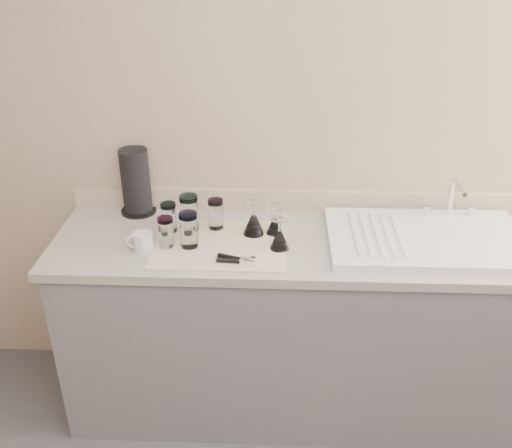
{
  "coord_description": "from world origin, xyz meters",
  "views": [
    {
      "loc": [
        -0.08,
        -0.91,
        2.09
      ],
      "look_at": [
        -0.16,
        1.15,
        1.0
      ],
      "focal_mm": 40.0,
      "sensor_mm": 36.0,
      "label": 1
    }
  ],
  "objects_px": {
    "tumbler_cyan": "(189,213)",
    "tumbler_purple": "(216,214)",
    "sink_unit": "(427,238)",
    "goblet_back_left": "(254,222)",
    "white_mug": "(143,242)",
    "can_opener": "(236,260)",
    "tumbler_teal": "(169,217)",
    "tumbler_magenta": "(166,232)",
    "goblet_front_right": "(280,238)",
    "tumbler_blue": "(189,230)",
    "goblet_back_right": "(274,224)",
    "paper_towel_roll": "(136,182)"
  },
  "relations": [
    {
      "from": "tumbler_teal",
      "to": "tumbler_purple",
      "type": "distance_m",
      "value": 0.2
    },
    {
      "from": "tumbler_purple",
      "to": "goblet_front_right",
      "type": "distance_m",
      "value": 0.32
    },
    {
      "from": "white_mug",
      "to": "tumbler_teal",
      "type": "bearing_deg",
      "value": 62.31
    },
    {
      "from": "tumbler_cyan",
      "to": "can_opener",
      "type": "xyz_separation_m",
      "value": [
        0.22,
        -0.26,
        -0.07
      ]
    },
    {
      "from": "goblet_back_right",
      "to": "goblet_front_right",
      "type": "xyz_separation_m",
      "value": [
        0.02,
        -0.13,
        0.01
      ]
    },
    {
      "from": "tumbler_cyan",
      "to": "tumbler_purple",
      "type": "distance_m",
      "value": 0.11
    },
    {
      "from": "sink_unit",
      "to": "can_opener",
      "type": "height_order",
      "value": "sink_unit"
    },
    {
      "from": "tumbler_teal",
      "to": "goblet_back_right",
      "type": "bearing_deg",
      "value": -0.03
    },
    {
      "from": "goblet_front_right",
      "to": "tumbler_cyan",
      "type": "bearing_deg",
      "value": 159.44
    },
    {
      "from": "tumbler_teal",
      "to": "goblet_front_right",
      "type": "relative_size",
      "value": 0.91
    },
    {
      "from": "sink_unit",
      "to": "tumbler_teal",
      "type": "height_order",
      "value": "sink_unit"
    },
    {
      "from": "tumbler_magenta",
      "to": "can_opener",
      "type": "bearing_deg",
      "value": -21.71
    },
    {
      "from": "can_opener",
      "to": "goblet_front_right",
      "type": "bearing_deg",
      "value": 34.39
    },
    {
      "from": "tumbler_cyan",
      "to": "goblet_back_left",
      "type": "height_order",
      "value": "goblet_back_left"
    },
    {
      "from": "tumbler_teal",
      "to": "paper_towel_roll",
      "type": "height_order",
      "value": "paper_towel_roll"
    },
    {
      "from": "tumbler_teal",
      "to": "paper_towel_roll",
      "type": "relative_size",
      "value": 0.43
    },
    {
      "from": "goblet_front_right",
      "to": "sink_unit",
      "type": "bearing_deg",
      "value": 7.95
    },
    {
      "from": "sink_unit",
      "to": "goblet_front_right",
      "type": "bearing_deg",
      "value": -172.05
    },
    {
      "from": "sink_unit",
      "to": "goblet_back_right",
      "type": "relative_size",
      "value": 6.46
    },
    {
      "from": "tumbler_blue",
      "to": "paper_towel_roll",
      "type": "xyz_separation_m",
      "value": [
        -0.28,
        0.32,
        0.06
      ]
    },
    {
      "from": "tumbler_cyan",
      "to": "paper_towel_roll",
      "type": "relative_size",
      "value": 0.52
    },
    {
      "from": "sink_unit",
      "to": "tumbler_teal",
      "type": "relative_size",
      "value": 6.24
    },
    {
      "from": "goblet_front_right",
      "to": "white_mug",
      "type": "xyz_separation_m",
      "value": [
        -0.56,
        -0.03,
        -0.02
      ]
    },
    {
      "from": "white_mug",
      "to": "tumbler_purple",
      "type": "bearing_deg",
      "value": 34.84
    },
    {
      "from": "white_mug",
      "to": "tumbler_magenta",
      "type": "bearing_deg",
      "value": 17.47
    },
    {
      "from": "tumbler_magenta",
      "to": "goblet_back_left",
      "type": "xyz_separation_m",
      "value": [
        0.35,
        0.12,
        -0.01
      ]
    },
    {
      "from": "goblet_back_left",
      "to": "paper_towel_roll",
      "type": "relative_size",
      "value": 0.53
    },
    {
      "from": "sink_unit",
      "to": "white_mug",
      "type": "xyz_separation_m",
      "value": [
        -1.18,
        -0.11,
        0.02
      ]
    },
    {
      "from": "tumbler_blue",
      "to": "goblet_back_right",
      "type": "bearing_deg",
      "value": 19.98
    },
    {
      "from": "tumbler_blue",
      "to": "can_opener",
      "type": "bearing_deg",
      "value": -30.42
    },
    {
      "from": "tumbler_purple",
      "to": "goblet_back_left",
      "type": "bearing_deg",
      "value": -15.84
    },
    {
      "from": "sink_unit",
      "to": "tumbler_blue",
      "type": "bearing_deg",
      "value": -175.14
    },
    {
      "from": "can_opener",
      "to": "tumbler_cyan",
      "type": "bearing_deg",
      "value": 129.99
    },
    {
      "from": "sink_unit",
      "to": "tumbler_purple",
      "type": "bearing_deg",
      "value": 174.83
    },
    {
      "from": "goblet_back_left",
      "to": "can_opener",
      "type": "relative_size",
      "value": 1.04
    },
    {
      "from": "tumbler_teal",
      "to": "goblet_front_right",
      "type": "distance_m",
      "value": 0.49
    },
    {
      "from": "paper_towel_roll",
      "to": "tumbler_magenta",
      "type": "bearing_deg",
      "value": -59.32
    },
    {
      "from": "tumbler_purple",
      "to": "can_opener",
      "type": "height_order",
      "value": "tumbler_purple"
    },
    {
      "from": "tumbler_cyan",
      "to": "goblet_front_right",
      "type": "bearing_deg",
      "value": -20.56
    },
    {
      "from": "tumbler_blue",
      "to": "paper_towel_roll",
      "type": "height_order",
      "value": "paper_towel_roll"
    },
    {
      "from": "sink_unit",
      "to": "tumbler_purple",
      "type": "distance_m",
      "value": 0.9
    },
    {
      "from": "tumbler_cyan",
      "to": "tumbler_teal",
      "type": "bearing_deg",
      "value": -169.03
    },
    {
      "from": "can_opener",
      "to": "paper_towel_roll",
      "type": "relative_size",
      "value": 0.51
    },
    {
      "from": "tumbler_teal",
      "to": "goblet_front_right",
      "type": "bearing_deg",
      "value": -15.22
    },
    {
      "from": "tumbler_purple",
      "to": "tumbler_magenta",
      "type": "xyz_separation_m",
      "value": [
        -0.19,
        -0.17,
        -0.0
      ]
    },
    {
      "from": "goblet_back_left",
      "to": "white_mug",
      "type": "xyz_separation_m",
      "value": [
        -0.45,
        -0.15,
        -0.02
      ]
    },
    {
      "from": "tumbler_cyan",
      "to": "goblet_back_left",
      "type": "bearing_deg",
      "value": -5.33
    },
    {
      "from": "sink_unit",
      "to": "goblet_back_right",
      "type": "distance_m",
      "value": 0.64
    },
    {
      "from": "sink_unit",
      "to": "tumbler_purple",
      "type": "height_order",
      "value": "sink_unit"
    },
    {
      "from": "can_opener",
      "to": "paper_towel_roll",
      "type": "xyz_separation_m",
      "value": [
        -0.49,
        0.44,
        0.13
      ]
    }
  ]
}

